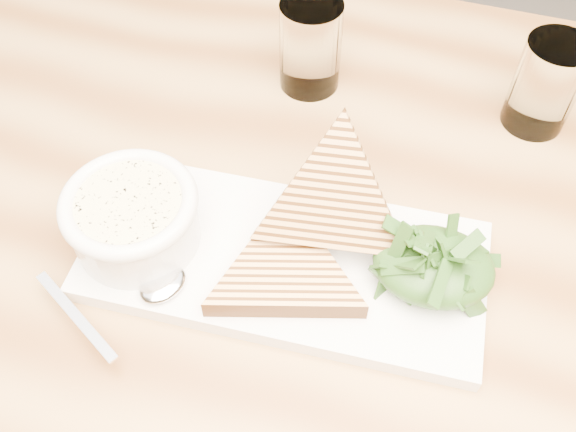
% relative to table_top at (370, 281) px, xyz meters
% --- Properties ---
extents(table_top, '(1.40, 1.02, 0.04)m').
position_rel_table_top_xyz_m(table_top, '(0.00, 0.00, 0.00)').
color(table_top, olive).
rests_on(table_top, ground).
extents(table_leg_bl, '(0.06, 0.06, 0.73)m').
position_rel_table_top_xyz_m(table_leg_bl, '(-0.61, 0.39, -0.38)').
color(table_leg_bl, olive).
rests_on(table_leg_bl, ground).
extents(platter, '(0.37, 0.18, 0.02)m').
position_rel_table_top_xyz_m(platter, '(-0.08, -0.01, 0.03)').
color(platter, white).
rests_on(platter, table_top).
extents(soup_bowl, '(0.11, 0.11, 0.04)m').
position_rel_table_top_xyz_m(soup_bowl, '(-0.21, -0.02, 0.06)').
color(soup_bowl, white).
rests_on(soup_bowl, platter).
extents(soup, '(0.10, 0.10, 0.01)m').
position_rel_table_top_xyz_m(soup, '(-0.21, -0.02, 0.09)').
color(soup, beige).
rests_on(soup, soup_bowl).
extents(bowl_rim, '(0.12, 0.12, 0.01)m').
position_rel_table_top_xyz_m(bowl_rim, '(-0.21, -0.02, 0.09)').
color(bowl_rim, white).
rests_on(bowl_rim, soup_bowl).
extents(sandwich_flat, '(0.18, 0.18, 0.02)m').
position_rel_table_top_xyz_m(sandwich_flat, '(-0.07, -0.03, 0.05)').
color(sandwich_flat, tan).
rests_on(sandwich_flat, platter).
extents(sandwich_lean, '(0.16, 0.17, 0.18)m').
position_rel_table_top_xyz_m(sandwich_lean, '(-0.04, 0.02, 0.09)').
color(sandwich_lean, tan).
rests_on(sandwich_lean, sandwich_flat).
extents(salad_base, '(0.10, 0.08, 0.04)m').
position_rel_table_top_xyz_m(salad_base, '(0.05, -0.01, 0.06)').
color(salad_base, black).
rests_on(salad_base, platter).
extents(arugula_pile, '(0.11, 0.10, 0.05)m').
position_rel_table_top_xyz_m(arugula_pile, '(0.05, -0.01, 0.06)').
color(arugula_pile, '#345E1F').
rests_on(arugula_pile, platter).
extents(spoon_bowl, '(0.05, 0.06, 0.01)m').
position_rel_table_top_xyz_m(spoon_bowl, '(-0.18, -0.06, 0.04)').
color(spoon_bowl, silver).
rests_on(spoon_bowl, platter).
extents(spoon_handle, '(0.10, 0.07, 0.00)m').
position_rel_table_top_xyz_m(spoon_handle, '(-0.24, -0.11, 0.04)').
color(spoon_handle, silver).
rests_on(spoon_handle, platter).
extents(glass_near, '(0.07, 0.07, 0.10)m').
position_rel_table_top_xyz_m(glass_near, '(-0.10, 0.24, 0.07)').
color(glass_near, white).
rests_on(glass_near, table_top).
extents(glass_far, '(0.07, 0.07, 0.10)m').
position_rel_table_top_xyz_m(glass_far, '(0.15, 0.22, 0.07)').
color(glass_far, white).
rests_on(glass_far, table_top).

